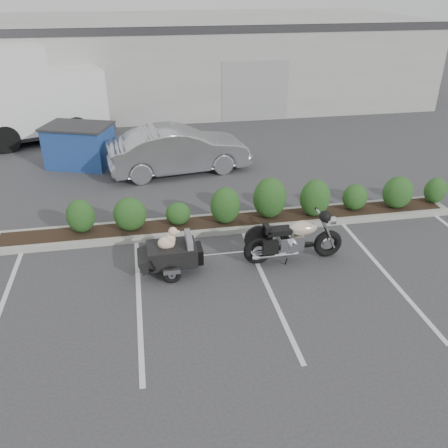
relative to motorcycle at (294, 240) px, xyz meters
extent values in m
plane|color=#38383A|center=(-2.04, -0.28, -0.54)|extent=(90.00, 90.00, 0.00)
cube|color=#9E9E93|center=(-1.04, 1.92, -0.46)|extent=(12.00, 1.00, 0.15)
cube|color=#9EA099|center=(-2.04, 16.72, 1.46)|extent=(26.00, 10.00, 4.00)
torus|color=black|center=(-0.83, 0.02, -0.20)|extent=(0.68, 0.17, 0.68)
torus|color=black|center=(0.84, 0.03, -0.20)|extent=(0.68, 0.17, 0.68)
cylinder|color=silver|center=(-0.83, 0.02, -0.20)|extent=(0.28, 0.12, 0.28)
cylinder|color=silver|center=(0.84, 0.03, -0.20)|extent=(0.24, 0.10, 0.24)
cylinder|color=silver|center=(0.77, -0.07, 0.17)|extent=(0.44, 0.05, 0.90)
cylinder|color=silver|center=(0.77, 0.13, 0.17)|extent=(0.44, 0.05, 0.90)
cylinder|color=silver|center=(0.61, 0.03, 0.55)|extent=(0.04, 0.71, 0.03)
cylinder|color=silver|center=(0.89, 0.03, 0.39)|extent=(0.12, 0.18, 0.18)
sphere|color=black|center=(0.57, -0.28, 0.67)|extent=(0.26, 0.26, 0.26)
cube|color=silver|center=(-0.07, 0.02, -0.05)|extent=(0.56, 0.35, 0.34)
cube|color=black|center=(0.03, 0.02, -0.18)|extent=(0.91, 0.10, 0.08)
ellipsoid|color=beige|center=(0.20, 0.02, 0.27)|extent=(0.67, 0.38, 0.33)
cube|color=black|center=(-0.37, 0.02, 0.25)|extent=(0.56, 0.31, 0.12)
cube|color=black|center=(-0.64, 0.02, 0.34)|extent=(0.12, 0.30, 0.16)
cylinder|color=silver|center=(-0.47, -0.16, -0.28)|extent=(1.06, 0.10, 0.09)
cylinder|color=silver|center=(-0.47, 0.20, -0.28)|extent=(1.06, 0.10, 0.09)
cube|color=black|center=(-0.62, -0.26, 0.02)|extent=(0.34, 0.14, 0.30)
cube|color=black|center=(-2.77, 0.02, -0.08)|extent=(1.06, 0.73, 0.42)
cube|color=slate|center=(-2.38, 0.02, 0.19)|extent=(0.12, 0.63, 0.30)
cube|color=slate|center=(-2.72, 0.02, 0.02)|extent=(0.71, 0.63, 0.04)
cube|color=black|center=(-3.32, 0.02, -0.15)|extent=(0.38, 0.73, 0.37)
cube|color=black|center=(-2.20, 0.03, -0.13)|extent=(0.20, 0.51, 0.34)
torus|color=black|center=(-2.82, -0.40, -0.36)|extent=(0.39, 0.11, 0.39)
torus|color=black|center=(-2.82, 0.45, -0.36)|extent=(0.39, 0.11, 0.39)
cube|color=silver|center=(-2.82, -0.45, -0.24)|extent=(0.36, 0.08, 0.10)
cube|color=silver|center=(-2.82, 0.50, -0.24)|extent=(0.36, 0.08, 0.10)
cylinder|color=black|center=(-2.82, 0.02, -0.36)|extent=(0.04, 0.91, 0.04)
cylinder|color=silver|center=(-1.96, 0.03, -0.20)|extent=(0.61, 0.04, 0.04)
ellipsoid|color=beige|center=(-2.87, 0.02, 0.20)|extent=(0.38, 0.26, 0.30)
ellipsoid|color=beige|center=(-2.78, 0.02, 0.29)|extent=(0.22, 0.21, 0.28)
sphere|color=beige|center=(-2.72, 0.02, 0.47)|extent=(0.19, 0.19, 0.19)
ellipsoid|color=beige|center=(-2.63, 0.02, 0.45)|extent=(0.14, 0.08, 0.07)
sphere|color=black|center=(-2.57, 0.02, 0.45)|extent=(0.04, 0.04, 0.04)
ellipsoid|color=beige|center=(-2.76, -0.03, 0.49)|extent=(0.05, 0.04, 0.11)
ellipsoid|color=beige|center=(-2.76, 0.08, 0.49)|extent=(0.05, 0.04, 0.11)
cylinder|color=beige|center=(-2.75, -0.04, 0.09)|extent=(0.04, 0.04, 0.12)
cylinder|color=beige|center=(-2.75, 0.08, 0.09)|extent=(0.04, 0.04, 0.12)
imported|color=#ADAEB5|center=(-2.01, 6.03, 0.22)|extent=(4.78, 2.24, 1.52)
cube|color=navy|center=(-5.27, 7.22, 0.14)|extent=(2.40, 2.00, 1.37)
cube|color=#2D2D30|center=(-5.27, 7.22, 0.85)|extent=(2.54, 2.14, 0.07)
cube|color=white|center=(-5.81, 11.17, 0.86)|extent=(2.93, 3.14, 2.46)
cube|color=black|center=(-5.81, 11.17, 0.53)|extent=(0.75, 2.05, 1.12)
cube|color=#2D2D30|center=(-8.25, 10.37, -0.15)|extent=(8.21, 4.77, 0.22)
cylinder|color=black|center=(-5.64, 9.93, -0.03)|extent=(1.06, 0.61, 1.01)
cylinder|color=black|center=(-6.40, 12.27, -0.03)|extent=(1.06, 0.61, 1.01)
cylinder|color=black|center=(-8.08, 9.13, -0.03)|extent=(1.06, 0.61, 1.01)
camera|label=1|loc=(-3.26, -8.88, 5.32)|focal=38.00mm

